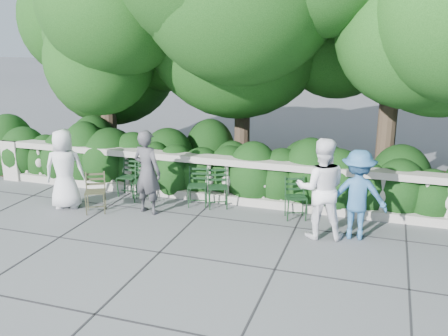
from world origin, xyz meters
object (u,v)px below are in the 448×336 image
(chair_c, at_px, (126,198))
(person_older_blue, at_px, (357,195))
(chair_a, at_px, (143,203))
(chair_e, at_px, (218,210))
(person_casual_man, at_px, (321,189))
(chair_d, at_px, (197,208))
(chair_weathered, at_px, (96,215))
(person_businessman, at_px, (65,169))
(person_woman_grey, at_px, (147,172))
(chair_f, at_px, (296,221))

(chair_c, height_order, person_older_blue, person_older_blue)
(chair_a, height_order, chair_c, same)
(chair_c, xyz_separation_m, chair_e, (2.22, -0.06, 0.00))
(person_casual_man, relative_size, person_older_blue, 1.12)
(chair_c, relative_size, chair_d, 1.00)
(chair_weathered, height_order, person_businessman, person_businessman)
(chair_c, bearing_deg, chair_d, -5.02)
(person_woman_grey, bearing_deg, chair_f, -157.95)
(chair_e, xyz_separation_m, person_casual_man, (2.19, -0.74, 0.92))
(chair_f, relative_size, person_older_blue, 0.51)
(person_businessman, bearing_deg, chair_c, -153.30)
(chair_c, height_order, person_woman_grey, person_woman_grey)
(chair_d, height_order, chair_e, same)
(chair_a, relative_size, chair_e, 1.00)
(chair_d, bearing_deg, chair_weathered, -166.05)
(chair_d, bearing_deg, chair_a, 169.27)
(chair_weathered, distance_m, person_older_blue, 5.18)
(chair_c, distance_m, person_older_blue, 5.14)
(chair_a, xyz_separation_m, person_businessman, (-1.40, -0.73, 0.84))
(chair_a, xyz_separation_m, chair_f, (3.35, 0.02, 0.00))
(chair_a, xyz_separation_m, person_casual_man, (3.87, -0.59, 0.92))
(chair_a, relative_size, person_businessman, 0.50)
(chair_c, bearing_deg, person_casual_man, -11.74)
(person_older_blue, bearing_deg, person_woman_grey, -4.43)
(chair_d, relative_size, chair_weathered, 1.00)
(chair_c, xyz_separation_m, person_older_blue, (5.03, -0.64, 0.82))
(chair_c, bearing_deg, chair_f, -4.22)
(chair_e, bearing_deg, chair_f, -26.86)
(chair_c, height_order, chair_weathered, same)
(chair_a, bearing_deg, chair_e, -14.44)
(chair_e, relative_size, person_woman_grey, 0.48)
(chair_f, distance_m, chair_weathered, 4.06)
(person_businessman, distance_m, person_woman_grey, 1.79)
(chair_f, bearing_deg, chair_a, 159.65)
(chair_d, height_order, chair_weathered, same)
(chair_d, xyz_separation_m, person_woman_grey, (-0.85, -0.54, 0.87))
(chair_e, bearing_deg, chair_a, 162.35)
(chair_f, relative_size, chair_weathered, 1.00)
(chair_f, height_order, person_businessman, person_businessman)
(person_woman_grey, bearing_deg, chair_a, -37.31)
(chair_c, relative_size, chair_f, 1.00)
(chair_f, relative_size, person_woman_grey, 0.48)
(person_casual_man, distance_m, person_older_blue, 0.65)
(person_businessman, xyz_separation_m, person_woman_grey, (1.77, 0.28, 0.02))
(chair_a, xyz_separation_m, person_woman_grey, (0.37, -0.45, 0.87))
(chair_e, relative_size, person_casual_man, 0.46)
(person_woman_grey, bearing_deg, person_casual_man, -169.20)
(chair_a, bearing_deg, chair_d, -14.77)
(chair_d, height_order, person_businessman, person_businessman)
(chair_c, xyz_separation_m, chair_f, (3.89, -0.19, 0.00))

